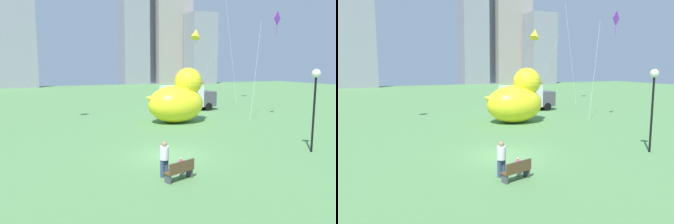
{
  "view_description": "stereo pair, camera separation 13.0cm",
  "coord_description": "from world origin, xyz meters",
  "views": [
    {
      "loc": [
        -6.85,
        -16.16,
        5.0
      ],
      "look_at": [
        1.2,
        2.9,
        2.03
      ],
      "focal_mm": 34.29,
      "sensor_mm": 36.0,
      "label": 1
    },
    {
      "loc": [
        -6.73,
        -16.21,
        5.0
      ],
      "look_at": [
        1.2,
        2.9,
        2.03
      ],
      "focal_mm": 34.29,
      "sensor_mm": 36.0,
      "label": 2
    }
  ],
  "objects": [
    {
      "name": "person_child",
      "position": [
        -0.8,
        -3.31,
        0.48
      ],
      "size": [
        0.21,
        0.21,
        0.86
      ],
      "color": "silver",
      "rests_on": "ground"
    },
    {
      "name": "box_truck",
      "position": [
        9.13,
        16.14,
        1.45
      ],
      "size": [
        6.3,
        2.75,
        2.85
      ],
      "color": "white",
      "rests_on": "ground"
    },
    {
      "name": "kite_yellow",
      "position": [
        10.69,
        17.19,
        8.67
      ],
      "size": [
        3.6,
        3.77,
        9.41
      ],
      "color": "silver",
      "rests_on": "ground"
    },
    {
      "name": "park_bench",
      "position": [
        -1.08,
        -3.88,
        0.47
      ],
      "size": [
        1.52,
        0.87,
        0.9
      ],
      "color": "brown",
      "rests_on": "ground"
    },
    {
      "name": "lamppost",
      "position": [
        8.06,
        -2.55,
        3.74
      ],
      "size": [
        0.48,
        0.48,
        4.84
      ],
      "color": "black",
      "rests_on": "ground"
    },
    {
      "name": "city_skyline",
      "position": [
        5.09,
        72.46,
        17.6
      ],
      "size": [
        63.36,
        16.92,
        40.38
      ],
      "color": "slate",
      "rests_on": "ground"
    },
    {
      "name": "giant_inflatable_duck",
      "position": [
        4.99,
        9.6,
        2.07
      ],
      "size": [
        5.87,
        3.76,
        4.86
      ],
      "color": "yellow",
      "rests_on": "ground"
    },
    {
      "name": "kite_purple",
      "position": [
        13.63,
        7.4,
        8.89
      ],
      "size": [
        3.03,
        2.73,
        9.9
      ],
      "color": "silver",
      "rests_on": "ground"
    },
    {
      "name": "ground_plane",
      "position": [
        0.0,
        0.0,
        0.0
      ],
      "size": [
        140.0,
        140.0,
        0.0
      ],
      "primitive_type": "plane",
      "color": "#578B4D"
    },
    {
      "name": "person_adult",
      "position": [
        -1.55,
        -3.18,
        0.92
      ],
      "size": [
        0.41,
        0.41,
        1.66
      ],
      "color": "#38476B",
      "rests_on": "ground"
    }
  ]
}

